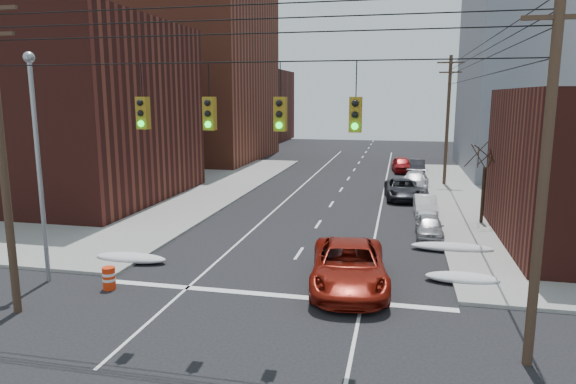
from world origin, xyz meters
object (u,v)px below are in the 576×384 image
at_px(parked_car_c, 402,189).
at_px(parked_car_f, 417,166).
at_px(lot_car_d, 111,177).
at_px(parked_car_b, 425,206).
at_px(parked_car_d, 415,182).
at_px(lot_car_b, 164,174).
at_px(parked_car_e, 402,165).
at_px(red_pickup, 349,266).
at_px(construction_barrel, 109,278).
at_px(parked_car_a, 429,226).
at_px(lot_car_a, 101,197).
at_px(lot_car_c, 108,187).

bearing_deg(parked_car_c, parked_car_f, 79.02).
bearing_deg(lot_car_d, parked_car_b, -80.95).
distance_m(parked_car_d, lot_car_b, 21.71).
height_order(parked_car_e, lot_car_d, parked_car_e).
distance_m(lot_car_b, lot_car_d, 4.49).
bearing_deg(red_pickup, construction_barrel, -172.82).
height_order(parked_car_a, construction_barrel, parked_car_a).
xyz_separation_m(parked_car_b, parked_car_c, (-1.45, 5.18, 0.11)).
bearing_deg(red_pickup, parked_car_e, 79.87).
bearing_deg(parked_car_f, parked_car_c, -95.44).
bearing_deg(parked_car_d, lot_car_a, -145.48).
relative_size(lot_car_c, construction_barrel, 5.33).
relative_size(parked_car_c, construction_barrel, 5.90).
distance_m(parked_car_b, construction_barrel, 20.69).
height_order(parked_car_c, parked_car_d, parked_car_d).
bearing_deg(parked_car_d, parked_car_f, 92.51).
relative_size(parked_car_c, lot_car_c, 1.11).
height_order(red_pickup, lot_car_a, red_pickup).
xyz_separation_m(parked_car_f, lot_car_d, (-26.04, -13.28, 0.06)).
height_order(red_pickup, parked_car_d, red_pickup).
bearing_deg(parked_car_a, parked_car_e, 93.77).
bearing_deg(parked_car_b, parked_car_c, 103.60).
relative_size(parked_car_e, lot_car_b, 0.93).
relative_size(red_pickup, lot_car_d, 1.80).
relative_size(red_pickup, lot_car_c, 1.32).
bearing_deg(red_pickup, parked_car_d, 75.66).
height_order(lot_car_b, lot_car_d, lot_car_b).
relative_size(parked_car_a, lot_car_b, 0.73).
relative_size(lot_car_b, lot_car_c, 1.01).
relative_size(red_pickup, parked_car_e, 1.41).
distance_m(parked_car_e, lot_car_c, 28.78).
xyz_separation_m(parked_car_e, lot_car_c, (-21.69, -18.91, 0.08)).
bearing_deg(lot_car_d, parked_car_e, -39.30).
bearing_deg(parked_car_b, parked_car_e, 92.44).
bearing_deg(lot_car_c, parked_car_c, -61.13).
bearing_deg(parked_car_d, parked_car_a, -82.92).
height_order(parked_car_a, parked_car_d, parked_car_d).
bearing_deg(parked_car_e, red_pickup, -99.74).
height_order(parked_car_d, construction_barrel, parked_car_d).
xyz_separation_m(lot_car_a, lot_car_b, (-0.59, 10.86, -0.02)).
bearing_deg(parked_car_f, construction_barrel, -109.60).
xyz_separation_m(parked_car_c, lot_car_c, (-21.76, -4.63, 0.11)).
bearing_deg(parked_car_e, lot_car_c, -145.14).
xyz_separation_m(parked_car_b, parked_car_d, (-0.47, 8.91, 0.12)).
bearing_deg(lot_car_d, parked_car_c, -69.80).
bearing_deg(lot_car_b, construction_barrel, -136.68).
height_order(lot_car_a, lot_car_c, lot_car_a).
bearing_deg(lot_car_b, red_pickup, -117.23).
distance_m(parked_car_f, lot_car_b, 24.75).
height_order(parked_car_b, lot_car_d, lot_car_d).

